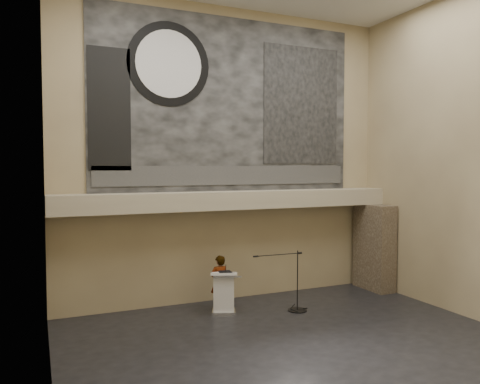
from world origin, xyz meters
name	(u,v)px	position (x,y,z in m)	size (l,w,h in m)	color
floor	(299,345)	(0.00, 0.00, 0.00)	(10.00, 10.00, 0.00)	black
wall_back	(229,155)	(0.00, 4.00, 4.25)	(10.00, 0.02, 8.50)	#897757
wall_front	(452,140)	(0.00, -4.00, 4.25)	(10.00, 0.02, 8.50)	#897757
wall_left	(47,146)	(-5.00, 0.00, 4.25)	(0.02, 8.00, 8.50)	#897757
wall_right	(468,153)	(5.00, 0.00, 4.25)	(0.02, 8.00, 8.50)	#897757
soffit	(234,200)	(0.00, 3.60, 2.95)	(10.00, 0.80, 0.50)	#9D937A
sprinkler_left	(181,212)	(-1.60, 3.55, 2.67)	(0.04, 0.04, 0.06)	#B2893D
sprinkler_right	(293,208)	(1.90, 3.55, 2.67)	(0.04, 0.04, 0.06)	#B2893D
banner	(229,105)	(0.00, 3.97, 5.70)	(8.00, 0.05, 5.00)	black
banner_text_strip	(230,175)	(0.00, 3.93, 3.65)	(7.76, 0.02, 0.55)	#303030
banner_clock_rim	(169,64)	(-1.80, 3.93, 6.70)	(2.30, 2.30, 0.02)	black
banner_clock_face	(169,64)	(-1.80, 3.91, 6.70)	(1.84, 1.84, 0.02)	silver
banner_building_print	(302,105)	(2.40, 3.93, 5.80)	(2.60, 0.02, 3.60)	black
banner_brick_print	(109,109)	(-3.40, 3.93, 5.40)	(1.10, 0.02, 3.20)	black
stone_pier	(374,247)	(4.65, 3.15, 1.35)	(0.60, 1.40, 2.70)	#413528
lectern	(224,293)	(-0.68, 2.73, 0.55)	(0.82, 0.71, 1.13)	silver
binder	(225,272)	(-0.65, 2.70, 1.12)	(0.30, 0.24, 0.04)	black
papers	(218,273)	(-0.85, 2.71, 1.10)	(0.19, 0.27, 0.01)	silver
speaker_person	(219,282)	(-0.63, 3.16, 0.74)	(0.54, 0.35, 1.48)	silver
mic_stand	(296,301)	(1.19, 2.15, 0.26)	(1.56, 0.52, 1.64)	black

